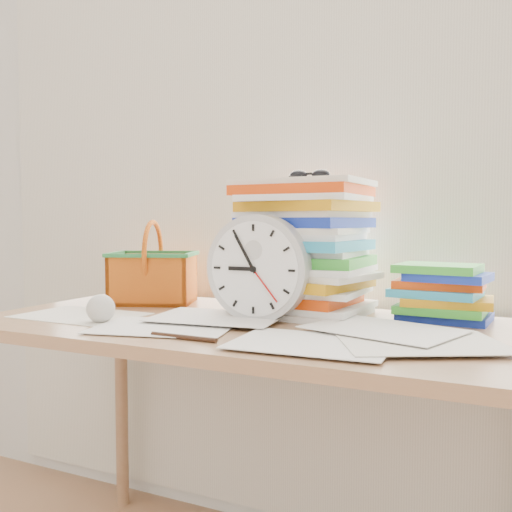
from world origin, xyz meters
The scene contains 10 objects.
curtain centered at (0.00, 1.98, 1.30)m, with size 2.40×0.01×2.50m, color silver.
desk centered at (0.00, 1.60, 0.68)m, with size 1.40×0.70×0.75m.
paper_stack centered at (0.07, 1.78, 0.93)m, with size 0.36×0.30×0.36m, color white, non-canonical shape.
clock centered at (0.02, 1.62, 0.89)m, with size 0.27×0.27×0.05m, color #BBBBBB.
sunglasses centered at (0.09, 1.79, 1.13)m, with size 0.13×0.11×0.03m, color black, non-canonical shape.
book_stack centered at (0.44, 1.83, 0.82)m, with size 0.25×0.19×0.14m, color white, non-canonical shape.
basket centered at (-0.42, 1.77, 0.88)m, with size 0.25×0.20×0.25m, color orange, non-canonical shape.
crumpled_ball centered at (-0.33, 1.43, 0.79)m, with size 0.07×0.07×0.07m, color silver.
pen centered at (-0.03, 1.34, 0.76)m, with size 0.01×0.01×0.16m, color black.
scattered_papers centered at (0.00, 1.60, 0.76)m, with size 1.26×0.42×0.02m, color white, non-canonical shape.
Camera 1 is at (0.63, 0.32, 1.00)m, focal length 40.00 mm.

